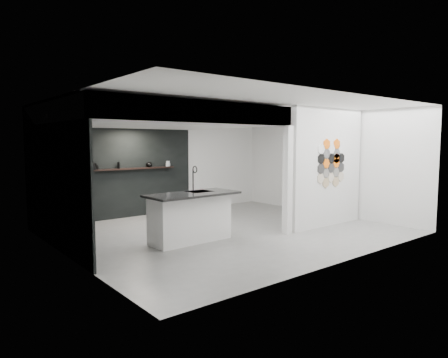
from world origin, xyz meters
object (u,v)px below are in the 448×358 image
(glass_vase, at_px, (168,164))
(partition_panel, at_px, (328,167))
(kettle, at_px, (149,165))
(bottle_dark, at_px, (119,165))
(stockpot, at_px, (92,166))
(utensil_cup, at_px, (97,167))
(glass_bowl, at_px, (168,165))
(wall_basin, at_px, (70,203))
(kitchen_island, at_px, (191,216))

(glass_vase, bearing_deg, partition_panel, -61.77)
(kettle, bearing_deg, bottle_dark, 162.62)
(stockpot, distance_m, kettle, 1.57)
(bottle_dark, distance_m, utensil_cup, 0.59)
(partition_panel, bearing_deg, stockpot, 137.62)
(glass_bowl, distance_m, bottle_dark, 1.47)
(kettle, distance_m, bottle_dark, 0.88)
(glass_bowl, xyz_separation_m, bottle_dark, (-1.47, 0.00, 0.04))
(partition_panel, xyz_separation_m, wall_basin, (-5.46, 1.80, -0.55))
(kitchen_island, xyz_separation_m, bottle_dark, (-0.11, 3.12, 0.90))
(stockpot, relative_size, bottle_dark, 1.18)
(wall_basin, xyz_separation_m, bottle_dark, (1.92, 2.07, 0.55))
(kettle, xyz_separation_m, glass_vase, (0.59, 0.00, 0.01))
(partition_panel, bearing_deg, kitchen_island, 167.69)
(bottle_dark, bearing_deg, glass_bowl, 0.00)
(stockpot, xyz_separation_m, bottle_dark, (0.69, 0.00, 0.00))
(partition_panel, xyz_separation_m, bottle_dark, (-3.54, 3.87, 0.00))
(stockpot, xyz_separation_m, kettle, (1.57, 0.00, -0.01))
(bottle_dark, bearing_deg, wall_basin, -132.96)
(bottle_dark, bearing_deg, utensil_cup, 180.00)
(wall_basin, relative_size, utensil_cup, 5.42)
(kettle, distance_m, utensil_cup, 1.46)
(wall_basin, bearing_deg, kitchen_island, -27.37)
(kitchen_island, height_order, bottle_dark, kitchen_island)
(glass_bowl, bearing_deg, kitchen_island, -113.59)
(kitchen_island, xyz_separation_m, glass_bowl, (1.36, 3.12, 0.86))
(glass_bowl, distance_m, utensil_cup, 2.05)
(kettle, bearing_deg, utensil_cup, 162.62)
(bottle_dark, bearing_deg, kitchen_island, -88.04)
(glass_vase, bearing_deg, wall_basin, -148.65)
(kitchen_island, bearing_deg, bottle_dark, 90.34)
(partition_panel, distance_m, glass_vase, 4.39)
(stockpot, distance_m, bottle_dark, 0.69)
(kettle, xyz_separation_m, utensil_cup, (-1.46, 0.00, -0.02))
(glass_bowl, relative_size, utensil_cup, 1.14)
(glass_bowl, distance_m, glass_vase, 0.03)
(glass_bowl, height_order, bottle_dark, bottle_dark)
(partition_panel, relative_size, utensil_cup, 25.27)
(kitchen_island, bearing_deg, glass_vase, 64.79)
(glass_bowl, xyz_separation_m, utensil_cup, (-2.05, 0.00, 0.01))
(kitchen_island, xyz_separation_m, glass_vase, (1.36, 3.12, 0.89))
(kettle, distance_m, glass_bowl, 0.59)
(kettle, relative_size, bottle_dark, 0.99)
(wall_basin, relative_size, glass_bowl, 4.74)
(utensil_cup, bearing_deg, glass_vase, 0.00)
(kitchen_island, height_order, glass_vase, kitchen_island)
(kitchen_island, xyz_separation_m, stockpot, (-0.80, 3.12, 0.89))
(partition_panel, bearing_deg, bottle_dark, 132.51)
(stockpot, bearing_deg, kettle, 0.00)
(wall_basin, distance_m, stockpot, 2.47)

